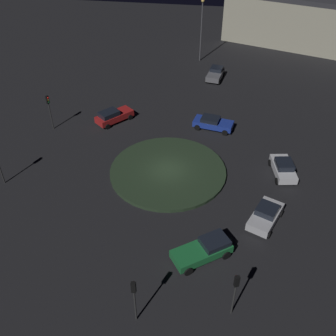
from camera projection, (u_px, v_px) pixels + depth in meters
ground_plane at (168, 172)px, 37.49m from camera, size 116.30×116.30×0.00m
roundabout_island at (168, 171)px, 37.39m from camera, size 11.34×11.34×0.31m
car_white at (283, 168)px, 36.71m from camera, size 4.20×2.56×1.55m
car_blue at (213, 123)px, 43.34m from camera, size 2.77×4.69×1.36m
car_silver at (266, 215)px, 31.73m from camera, size 4.37×3.29×1.57m
car_grey at (216, 74)px, 53.61m from camera, size 4.23×2.64×1.50m
car_green at (204, 250)px, 28.87m from camera, size 4.16×4.77×1.48m
car_red at (113, 116)px, 44.42m from camera, size 4.49×4.15×1.57m
traffic_light_south at (49, 106)px, 41.90m from camera, size 0.36×0.39×4.14m
traffic_light_east at (134, 294)px, 23.54m from camera, size 0.36×0.31×3.98m
traffic_light_northeast at (235, 288)px, 23.92m from camera, size 0.39×0.36×3.93m
streetlamp_west at (202, 25)px, 55.81m from camera, size 0.46×0.46×9.00m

